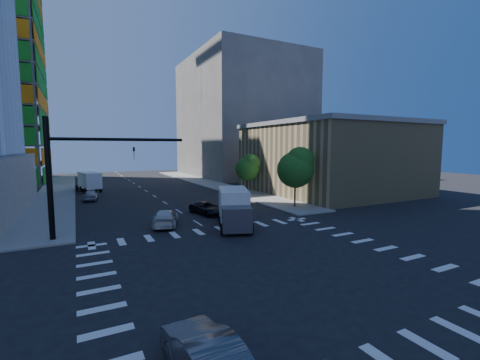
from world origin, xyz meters
TOP-DOWN VIEW (x-y plane):
  - ground at (0.00, 0.00)m, footprint 160.00×160.00m
  - road_markings at (0.00, 0.00)m, footprint 20.00×20.00m
  - sidewalk_ne at (12.50, 40.00)m, footprint 5.00×60.00m
  - sidewalk_nw at (-12.50, 40.00)m, footprint 5.00×60.00m
  - commercial_building at (25.00, 22.00)m, footprint 20.50×22.50m
  - bg_building_ne at (27.00, 55.00)m, footprint 24.00×30.00m
  - signal_mast_nw at (-10.00, 11.50)m, footprint 10.20×0.40m
  - tree_south at (12.63, 13.90)m, footprint 4.16×4.16m
  - tree_north at (12.93, 25.90)m, footprint 3.54×3.52m
  - car_nb_far at (2.24, 15.23)m, footprint 3.00×4.93m
  - car_sb_near at (-2.86, 12.34)m, footprint 3.51×5.29m
  - car_sb_mid at (-8.13, 30.12)m, footprint 2.15×4.30m
  - car_sb_cross at (-6.54, -7.03)m, footprint 1.79×4.61m
  - box_truck_near at (2.30, 9.03)m, footprint 4.68×6.70m
  - box_truck_far at (-8.12, 40.20)m, footprint 3.78×6.16m

SIDE VIEW (x-z plane):
  - ground at x=0.00m, z-range 0.00..0.00m
  - road_markings at x=0.00m, z-range 0.00..0.01m
  - sidewalk_ne at x=12.50m, z-range 0.00..0.15m
  - sidewalk_nw at x=-12.50m, z-range 0.00..0.15m
  - car_nb_far at x=2.24m, z-range 0.00..1.28m
  - car_sb_mid at x=-8.13m, z-range 0.00..1.40m
  - car_sb_near at x=-2.86m, z-range 0.00..1.42m
  - car_sb_cross at x=-6.54m, z-range 0.00..1.50m
  - box_truck_far at x=-8.12m, z-range -0.17..2.84m
  - box_truck_near at x=2.30m, z-range -0.19..3.05m
  - tree_north at x=12.93m, z-range 1.10..6.88m
  - tree_south at x=12.63m, z-range 1.27..8.10m
  - commercial_building at x=25.00m, z-range 0.01..10.61m
  - signal_mast_nw at x=-10.00m, z-range 0.99..9.99m
  - bg_building_ne at x=27.00m, z-range 0.00..28.00m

